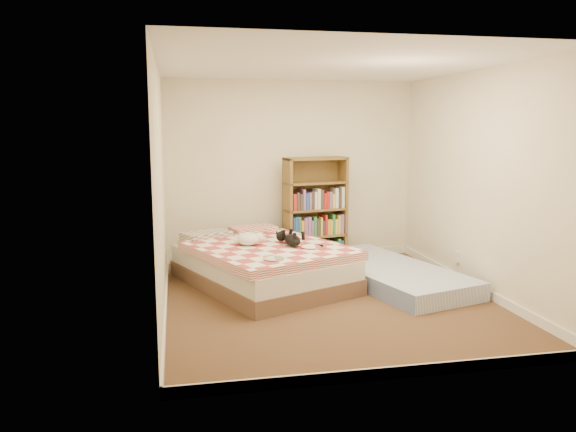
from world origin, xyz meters
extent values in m
cube|color=#4E3621|center=(0.00, 0.00, 0.00)|extent=(3.50, 4.00, 0.01)
cube|color=white|center=(0.00, 0.00, 2.50)|extent=(3.50, 4.00, 0.01)
cube|color=#F4F0CD|center=(0.00, 2.00, 1.25)|extent=(3.50, 0.01, 2.50)
cube|color=#F4F0CD|center=(0.00, -2.00, 1.25)|extent=(3.50, 0.01, 2.50)
cube|color=#F4F0CD|center=(-1.75, 0.00, 1.25)|extent=(0.01, 4.00, 2.50)
cube|color=#F4F0CD|center=(1.75, 0.00, 1.25)|extent=(0.01, 4.00, 2.50)
cube|color=white|center=(0.00, 1.99, 0.05)|extent=(3.50, 0.02, 0.10)
cube|color=white|center=(0.00, -1.99, 0.05)|extent=(3.50, 0.02, 0.10)
cube|color=white|center=(-1.74, 0.00, 0.05)|extent=(0.02, 4.00, 0.10)
cube|color=white|center=(1.74, 0.00, 0.05)|extent=(0.02, 4.00, 0.10)
cube|color=white|center=(1.74, 0.40, 0.30)|extent=(0.03, 0.09, 0.13)
cube|color=brown|center=(-0.62, 0.70, 0.09)|extent=(2.16, 2.49, 0.19)
cube|color=silver|center=(-0.62, 0.70, 0.29)|extent=(2.12, 2.44, 0.21)
cube|color=#B74446|center=(-0.62, 0.70, 0.45)|extent=(2.08, 2.17, 0.10)
cube|color=gray|center=(-0.96, 1.49, 0.48)|extent=(0.67, 0.56, 0.16)
cube|color=#B74446|center=(-0.27, 1.49, 0.48)|extent=(0.67, 0.56, 0.16)
cube|color=brown|center=(-0.13, 1.73, 0.73)|extent=(0.09, 0.29, 1.46)
cube|color=brown|center=(0.70, 1.73, 0.73)|extent=(0.09, 0.29, 1.46)
cube|color=brown|center=(0.29, 1.86, 0.73)|extent=(0.86, 0.18, 1.46)
cube|color=brown|center=(0.29, 1.73, 0.02)|extent=(0.91, 0.44, 0.03)
cube|color=brown|center=(0.29, 1.73, 0.74)|extent=(0.91, 0.44, 0.03)
cube|color=brown|center=(0.29, 1.73, 1.44)|extent=(0.91, 0.44, 0.03)
cube|color=#7087BB|center=(0.89, 0.54, 0.10)|extent=(1.61, 2.49, 0.21)
ellipsoid|color=black|center=(-0.29, 0.55, 0.56)|extent=(0.34, 0.43, 0.13)
sphere|color=black|center=(-0.29, 0.76, 0.58)|extent=(0.16, 0.16, 0.12)
cone|color=black|center=(-0.32, 0.79, 0.63)|extent=(0.05, 0.05, 0.05)
cone|color=black|center=(-0.25, 0.79, 0.63)|extent=(0.05, 0.05, 0.05)
cylinder|color=black|center=(-0.19, 0.28, 0.53)|extent=(0.14, 0.21, 0.04)
ellipsoid|color=white|center=(-0.79, 0.68, 0.57)|extent=(0.38, 0.40, 0.15)
sphere|color=white|center=(-0.70, 0.58, 0.59)|extent=(0.16, 0.16, 0.12)
sphere|color=white|center=(-0.66, 0.55, 0.58)|extent=(0.07, 0.07, 0.05)
sphere|color=white|center=(-0.91, 0.74, 0.56)|extent=(0.09, 0.09, 0.07)
camera|label=1|loc=(-1.59, -5.73, 1.88)|focal=35.00mm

